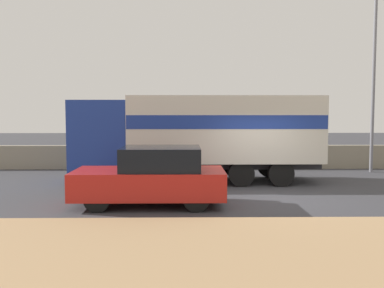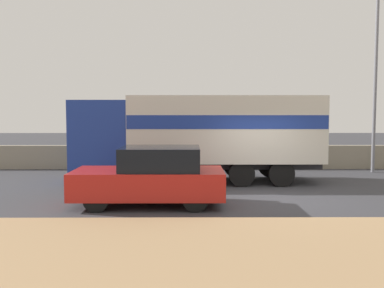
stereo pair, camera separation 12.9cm
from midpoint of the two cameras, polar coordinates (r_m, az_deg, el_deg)
ground_plane at (r=12.88m, az=9.70°, el=-7.09°), size 80.00×80.00×0.00m
dirt_shoulder_foreground at (r=7.75m, az=17.38°, el=-14.73°), size 60.00×5.94×0.04m
stone_wall_backdrop at (r=19.27m, az=6.10°, el=-1.73°), size 60.00×0.35×1.05m
street_lamp at (r=19.55m, az=22.92°, el=9.31°), size 0.56×0.28×7.60m
box_truck at (r=15.47m, az=0.80°, el=1.71°), size 8.75×2.58×3.08m
car_hatchback at (r=11.63m, az=-5.59°, el=-4.36°), size 4.04×1.86×1.59m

